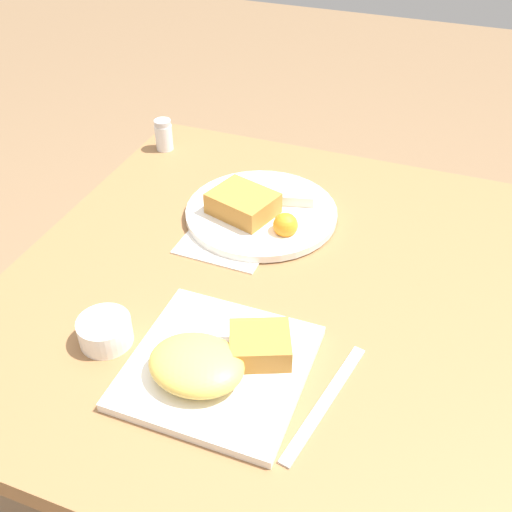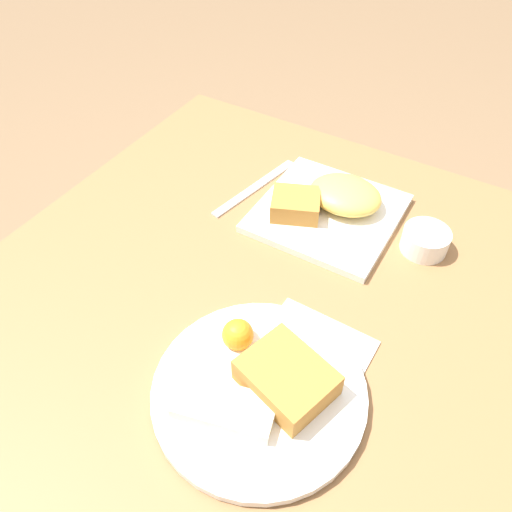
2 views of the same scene
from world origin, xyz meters
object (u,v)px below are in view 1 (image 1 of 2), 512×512
sauce_ramekin (105,331)px  butter_knife (325,402)px  plate_square_near (216,363)px  salt_shaker (164,137)px  plate_oval_far (260,209)px

sauce_ramekin → butter_knife: sauce_ramekin is taller
plate_square_near → sauce_ramekin: size_ratio=3.07×
salt_shaker → butter_knife: 0.74m
plate_square_near → sauce_ramekin: bearing=180.0°
plate_square_near → salt_shaker: size_ratio=3.49×
plate_oval_far → salt_shaker: bearing=148.7°
plate_square_near → salt_shaker: salt_shaker is taller
plate_oval_far → salt_shaker: salt_shaker is taller
plate_oval_far → plate_square_near: bearing=-78.7°
butter_knife → salt_shaker: bearing=55.0°
plate_square_near → butter_knife: size_ratio=1.09×
plate_oval_far → butter_knife: size_ratio=1.29×
sauce_ramekin → salt_shaker: salt_shaker is taller
sauce_ramekin → salt_shaker: bearing=109.1°
salt_shaker → butter_knife: bearing=-46.4°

